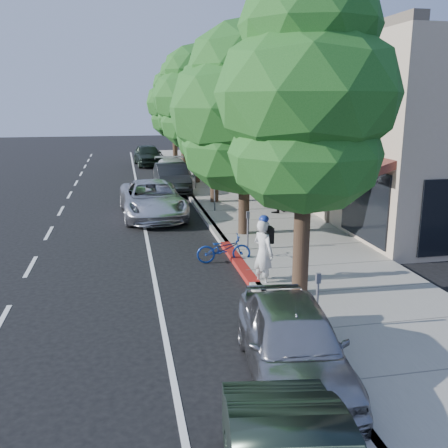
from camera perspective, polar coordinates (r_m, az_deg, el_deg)
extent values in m
plane|color=black|center=(14.42, 2.50, -5.83)|extent=(120.00, 120.00, 0.00)
cube|color=gray|center=(22.41, 3.34, 1.55)|extent=(4.60, 56.00, 0.15)
cube|color=#9E998E|center=(21.95, -2.48, 1.30)|extent=(0.30, 56.00, 0.15)
cube|color=maroon|center=(15.32, 1.61, -4.33)|extent=(0.32, 4.00, 0.15)
cube|color=#BAA48F|center=(33.76, 11.31, 11.34)|extent=(10.00, 36.00, 7.00)
cylinder|color=black|center=(12.42, 8.82, -2.37)|extent=(0.40, 0.40, 2.85)
ellipsoid|color=#164C17|center=(11.99, 9.22, 7.96)|extent=(3.67, 3.67, 2.94)
ellipsoid|color=#164C17|center=(11.93, 9.49, 14.59)|extent=(4.32, 4.32, 3.46)
ellipsoid|color=#164C17|center=(12.04, 9.78, 21.57)|extent=(3.24, 3.24, 2.59)
cylinder|color=black|center=(18.03, 2.29, 2.52)|extent=(0.40, 0.40, 2.62)
ellipsoid|color=#164C17|center=(17.74, 2.36, 9.06)|extent=(4.51, 4.51, 3.61)
ellipsoid|color=#164C17|center=(17.67, 2.40, 13.18)|extent=(5.31, 5.31, 4.25)
ellipsoid|color=#164C17|center=(17.71, 2.45, 17.54)|extent=(3.98, 3.98, 3.18)
cylinder|color=black|center=(23.82, -1.12, 5.16)|extent=(0.40, 0.40, 2.48)
ellipsoid|color=#164C17|center=(23.60, -1.14, 9.85)|extent=(3.56, 3.56, 2.85)
ellipsoid|color=#164C17|center=(23.55, -1.15, 12.78)|extent=(4.19, 4.19, 3.35)
ellipsoid|color=#164C17|center=(23.56, -1.17, 15.89)|extent=(3.14, 3.14, 2.51)
cylinder|color=black|center=(29.67, -3.20, 7.25)|extent=(0.40, 0.40, 2.86)
ellipsoid|color=#164C17|center=(29.49, -3.26, 11.58)|extent=(4.15, 4.15, 3.32)
ellipsoid|color=#164C17|center=(29.47, -3.30, 14.28)|extent=(4.89, 4.89, 3.91)
ellipsoid|color=#164C17|center=(29.51, -3.34, 17.13)|extent=(3.66, 3.66, 2.93)
cylinder|color=black|center=(35.58, -4.61, 8.35)|extent=(0.40, 0.40, 2.87)
ellipsoid|color=#164C17|center=(35.44, -4.68, 11.99)|extent=(3.66, 3.66, 2.93)
ellipsoid|color=#164C17|center=(35.42, -4.72, 14.24)|extent=(4.30, 4.30, 3.44)
ellipsoid|color=#164C17|center=(35.46, -4.77, 16.63)|extent=(3.23, 3.23, 2.58)
cylinder|color=black|center=(41.53, -5.61, 8.98)|extent=(0.40, 0.40, 2.66)
ellipsoid|color=#164C17|center=(41.41, -5.68, 11.85)|extent=(3.89, 3.89, 3.11)
ellipsoid|color=#164C17|center=(41.38, -5.72, 13.64)|extent=(4.57, 4.57, 3.66)
ellipsoid|color=#164C17|center=(41.40, -5.77, 15.53)|extent=(3.43, 3.43, 2.74)
imported|color=silver|center=(13.36, 4.52, -3.33)|extent=(0.70, 0.80, 1.84)
imported|color=navy|center=(15.35, -0.03, -2.87)|extent=(1.71, 0.70, 0.88)
imported|color=silver|center=(21.59, -8.20, 2.82)|extent=(2.80, 5.62, 1.53)
imported|color=black|center=(27.41, -5.99, 5.25)|extent=(1.72, 4.71, 1.54)
imported|color=silver|center=(29.50, -5.87, 5.85)|extent=(2.17, 5.26, 1.52)
imported|color=black|center=(39.09, -8.68, 7.80)|extent=(2.28, 4.86, 1.61)
imported|color=#9B9B9F|center=(9.16, 7.87, -13.19)|extent=(2.19, 4.40, 1.44)
imported|color=black|center=(21.59, 6.02, 3.82)|extent=(1.18, 1.13, 1.92)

